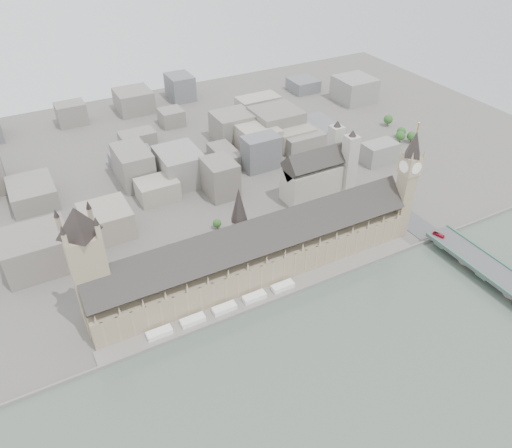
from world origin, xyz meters
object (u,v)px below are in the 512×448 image
westminster_bridge (505,284)px  red_bus_north (439,235)px  victoria_tower (88,264)px  palace_of_westminster (255,252)px  westminster_abbey (319,173)px  elizabeth_tower (408,177)px  car_approach (400,198)px

westminster_bridge → red_bus_north: size_ratio=31.72×
victoria_tower → westminster_bridge: size_ratio=0.31×
palace_of_westminster → victoria_tower: 126.41m
palace_of_westminster → westminster_abbey: size_ratio=3.90×
palace_of_westminster → red_bus_north: 161.90m
palace_of_westminster → elizabeth_tower: size_ratio=2.47×
elizabeth_tower → red_bus_north: bearing=-59.0°
palace_of_westminster → westminster_bridge: 195.05m
victoria_tower → westminster_abbey: size_ratio=1.47×
palace_of_westminster → elizabeth_tower: 142.94m
elizabeth_tower → red_bus_north: (18.04, -30.05, -46.41)m
westminster_bridge → red_bus_north: bearing=95.2°
palace_of_westminster → car_approach: 168.78m
victoria_tower → red_bus_north: size_ratio=9.76×
elizabeth_tower → victoria_tower: (-260.00, 18.00, -2.88)m
elizabeth_tower → westminster_abbey: bearing=107.3°
westminster_abbey → car_approach: size_ratio=13.62×
victoria_tower → westminster_bridge: bearing=-21.8°
westminster_bridge → red_bus_north: 66.05m
westminster_bridge → westminster_abbey: westminster_abbey is taller
palace_of_westminster → westminster_abbey: bearing=34.2°
westminster_abbey → car_approach: westminster_abbey is taller
victoria_tower → westminster_abbey: 244.79m
palace_of_westminster → red_bus_north: palace_of_westminster is taller
red_bus_north → westminster_abbey: bearing=92.6°
car_approach → palace_of_westminster: bearing=-162.4°
elizabeth_tower → car_approach: bearing=46.9°
westminster_bridge → red_bus_north: red_bus_north is taller
elizabeth_tower → car_approach: size_ratio=21.53×
palace_of_westminster → victoria_tower: (-122.00, 6.30, 32.50)m
elizabeth_tower → car_approach: elizabeth_tower is taller
elizabeth_tower → westminster_bridge: size_ratio=0.33×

